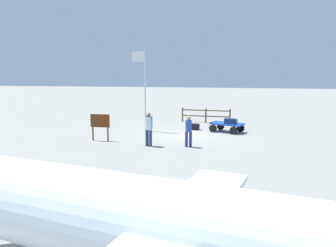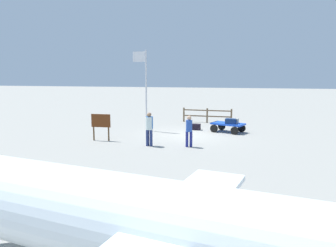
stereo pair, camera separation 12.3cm
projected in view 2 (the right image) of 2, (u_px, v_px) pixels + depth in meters
The scene contains 12 objects.
ground_plane at pixel (188, 135), 20.09m from camera, with size 120.00×120.00×0.00m, color gray.
luggage_cart at pixel (228, 125), 20.98m from camera, with size 2.20×1.82×0.57m.
suitcase_grey at pixel (234, 121), 20.84m from camera, with size 0.56×0.49×0.28m.
suitcase_maroon at pixel (231, 121), 20.56m from camera, with size 0.68×0.50×0.32m.
suitcase_olive at pixel (196, 127), 21.82m from camera, with size 0.54×0.34×0.39m.
worker_lead at pixel (189, 129), 16.78m from camera, with size 0.37×0.37×1.57m.
worker_trailing at pixel (149, 126), 17.01m from camera, with size 0.46×0.46×1.70m.
worker_supervisor at pixel (149, 127), 16.97m from camera, with size 0.37×0.37×1.68m.
airplane_near at pixel (157, 227), 5.45m from camera, with size 9.42×5.48×3.23m.
flagpole at pixel (145, 83), 21.13m from camera, with size 0.90×0.13×5.03m.
signboard at pixel (101, 123), 18.31m from camera, with size 1.07×0.09×1.45m.
wooden_fence at pixel (207, 114), 24.86m from camera, with size 3.62×0.36×1.06m.
Camera 2 is at (-2.97, 19.57, 3.71)m, focal length 36.34 mm.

